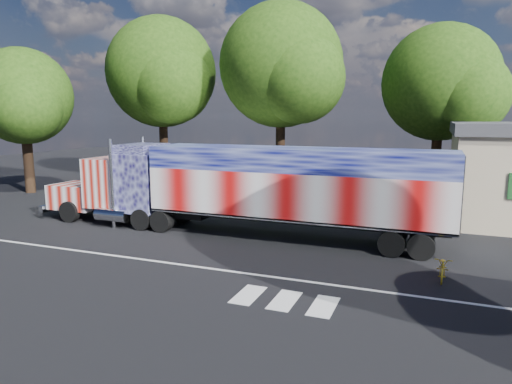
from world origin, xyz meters
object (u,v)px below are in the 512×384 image
(coach_bus, at_px, (211,170))
(tree_n_mid, at_px, (283,66))
(tree_w_a, at_px, (24,97))
(woman, at_px, (142,211))
(tree_ne_a, at_px, (443,83))
(tree_nw_a, at_px, (163,73))
(semi_truck, at_px, (242,186))
(bicycle, at_px, (443,268))

(coach_bus, xyz_separation_m, tree_n_mid, (3.96, 4.05, 7.46))
(tree_n_mid, height_order, tree_w_a, tree_n_mid)
(woman, height_order, tree_w_a, tree_w_a)
(tree_ne_a, relative_size, tree_nw_a, 0.88)
(woman, distance_m, tree_nw_a, 17.93)
(coach_bus, distance_m, tree_w_a, 14.29)
(tree_n_mid, relative_size, tree_nw_a, 1.02)
(woman, bearing_deg, coach_bus, 75.53)
(tree_ne_a, relative_size, tree_n_mid, 0.87)
(tree_nw_a, xyz_separation_m, tree_w_a, (-6.31, -8.19, -2.14))
(coach_bus, relative_size, tree_n_mid, 0.83)
(semi_truck, height_order, bicycle, semi_truck)
(tree_ne_a, xyz_separation_m, tree_w_a, (-27.65, -10.83, -0.94))
(semi_truck, bearing_deg, tree_n_mid, 100.46)
(tree_n_mid, bearing_deg, woman, -100.92)
(semi_truck, xyz_separation_m, tree_w_a, (-19.09, 5.25, 4.60))
(coach_bus, bearing_deg, tree_w_a, -161.35)
(tree_nw_a, bearing_deg, tree_w_a, -127.58)
(tree_ne_a, xyz_separation_m, tree_nw_a, (-21.34, -2.64, 1.20))
(semi_truck, relative_size, bicycle, 13.09)
(coach_bus, xyz_separation_m, tree_w_a, (-12.63, -4.26, 5.16))
(tree_w_a, bearing_deg, bicycle, -16.82)
(semi_truck, height_order, woman, semi_truck)
(tree_ne_a, distance_m, tree_w_a, 29.71)
(woman, xyz_separation_m, tree_ne_a, (13.79, 16.69, 6.99))
(coach_bus, bearing_deg, woman, -83.07)
(coach_bus, height_order, tree_ne_a, tree_ne_a)
(woman, distance_m, bicycle, 14.31)
(tree_w_a, bearing_deg, tree_n_mid, 26.61)
(semi_truck, relative_size, woman, 12.40)
(bicycle, bearing_deg, semi_truck, 162.17)
(semi_truck, xyz_separation_m, tree_n_mid, (-2.50, 13.55, 6.90))
(tree_ne_a, height_order, tree_nw_a, tree_nw_a)
(tree_n_mid, height_order, tree_nw_a, tree_n_mid)
(woman, bearing_deg, tree_w_a, 135.69)
(tree_ne_a, bearing_deg, tree_w_a, -158.61)
(tree_n_mid, bearing_deg, bicycle, -55.91)
(semi_truck, distance_m, bicycle, 9.58)
(coach_bus, height_order, tree_n_mid, tree_n_mid)
(tree_n_mid, distance_m, tree_nw_a, 10.28)
(semi_truck, height_order, tree_nw_a, tree_nw_a)
(bicycle, bearing_deg, coach_bus, 142.34)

